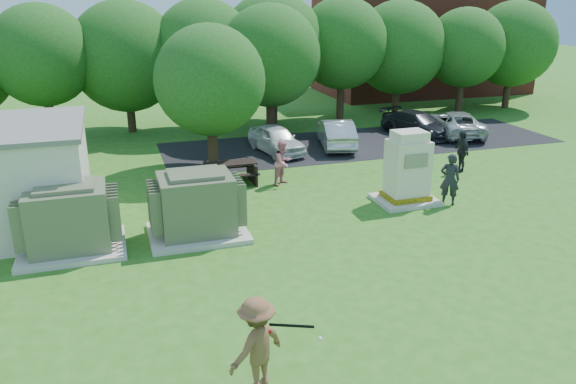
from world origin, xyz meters
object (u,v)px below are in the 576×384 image
object	(u,v)px
transformer_left	(69,220)
picnic_table	(230,170)
generator_cabinet	(407,172)
batter	(257,345)
transformer_right	(197,206)
car_silver_b	(455,123)
person_at_picnic	(283,163)
person_walking_right	(462,151)
person_by_generator	(450,179)
car_white	(276,139)
car_silver_a	(336,133)
car_dark	(418,124)

from	to	relation	value
transformer_left	picnic_table	world-z (taller)	transformer_left
generator_cabinet	batter	distance (m)	11.32
transformer_right	car_silver_b	distance (m)	17.68
person_at_picnic	person_walking_right	distance (m)	7.72
transformer_left	person_by_generator	world-z (taller)	transformer_left
person_by_generator	person_walking_right	xyz separation A→B (m)	(2.74, 3.34, -0.06)
transformer_right	batter	bearing A→B (deg)	-90.51
generator_cabinet	car_white	bearing A→B (deg)	107.96
person_at_picnic	car_white	xyz separation A→B (m)	(1.08, 4.58, -0.24)
car_white	transformer_left	bearing A→B (deg)	-146.42
batter	person_walking_right	size ratio (longest dim) A/B	1.10
generator_cabinet	car_white	size ratio (longest dim) A/B	0.69
batter	car_silver_b	size ratio (longest dim) A/B	0.42
picnic_table	person_at_picnic	bearing A→B (deg)	-19.25
batter	car_white	distance (m)	16.96
transformer_right	car_silver_a	distance (m)	11.97
transformer_right	batter	size ratio (longest dim) A/B	1.55
transformer_left	car_silver_b	world-z (taller)	transformer_left
transformer_right	car_silver_b	bearing A→B (deg)	30.69
transformer_left	car_dark	bearing A→B (deg)	29.32
person_by_generator	car_white	distance (m)	9.41
picnic_table	car_dark	world-z (taller)	car_dark
car_silver_b	transformer_left	bearing A→B (deg)	41.89
person_by_generator	car_silver_a	size ratio (longest dim) A/B	0.45
car_dark	car_silver_b	bearing A→B (deg)	-33.93
picnic_table	person_walking_right	bearing A→B (deg)	-7.87
person_by_generator	person_at_picnic	world-z (taller)	person_by_generator
car_white	person_by_generator	bearing A→B (deg)	-76.25
person_by_generator	car_silver_b	xyz separation A→B (m)	(6.22, 9.02, -0.30)
transformer_right	generator_cabinet	xyz separation A→B (m)	(7.65, 0.69, 0.18)
transformer_right	car_silver_b	world-z (taller)	transformer_right
car_white	person_walking_right	bearing A→B (deg)	-48.94
car_silver_a	batter	bearing A→B (deg)	76.46
batter	person_by_generator	size ratio (longest dim) A/B	1.03
person_walking_right	car_white	xyz separation A→B (m)	(-6.62, 5.23, -0.23)
car_dark	car_silver_b	size ratio (longest dim) A/B	0.94
generator_cabinet	person_walking_right	world-z (taller)	generator_cabinet
transformer_right	person_walking_right	distance (m)	12.19
transformer_left	transformer_right	size ratio (longest dim) A/B	1.00
generator_cabinet	car_dark	size ratio (longest dim) A/B	0.60
picnic_table	car_white	world-z (taller)	car_white
car_dark	generator_cabinet	bearing A→B (deg)	-142.08
batter	person_at_picnic	xyz separation A→B (m)	(4.09, 11.57, -0.09)
transformer_left	transformer_right	bearing A→B (deg)	0.00
transformer_right	picnic_table	xyz separation A→B (m)	(2.05, 4.67, -0.43)
generator_cabinet	person_walking_right	size ratio (longest dim) A/B	1.50
person_by_generator	person_walking_right	world-z (taller)	person_by_generator
picnic_table	car_white	size ratio (longest dim) A/B	0.54
car_silver_a	generator_cabinet	bearing A→B (deg)	99.41
generator_cabinet	transformer_right	bearing A→B (deg)	-174.81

